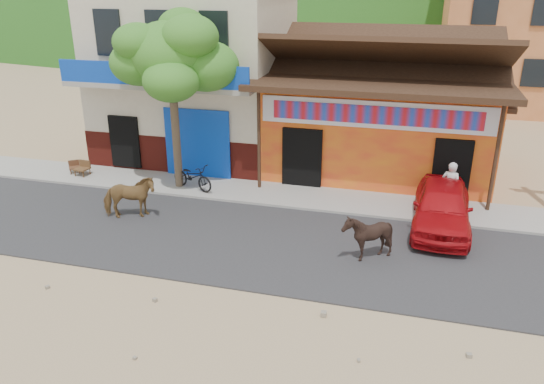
{
  "coord_description": "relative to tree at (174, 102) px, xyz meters",
  "views": [
    {
      "loc": [
        3.18,
        -10.35,
        7.0
      ],
      "look_at": [
        -0.42,
        3.0,
        1.4
      ],
      "focal_mm": 35.0,
      "sensor_mm": 36.0,
      "label": 1
    }
  ],
  "objects": [
    {
      "name": "pedestrian",
      "position": [
        9.16,
        0.27,
        -2.2
      ],
      "size": [
        0.68,
        0.55,
        1.6
      ],
      "primitive_type": "imported",
      "rotation": [
        0.0,
        0.0,
        2.81
      ],
      "color": "silver",
      "rests_on": "sidewalk"
    },
    {
      "name": "cafe_chair_left",
      "position": [
        -3.95,
        0.02,
        -2.5
      ],
      "size": [
        0.51,
        0.51,
        1.01
      ],
      "primitive_type": null,
      "rotation": [
        0.0,
        0.0,
        -0.09
      ],
      "color": "#492418",
      "rests_on": "sidewalk"
    },
    {
      "name": "road",
      "position": [
        4.6,
        -3.3,
        -3.1
      ],
      "size": [
        60.0,
        5.0,
        0.04
      ],
      "primitive_type": "cube",
      "color": "#28282B",
      "rests_on": "ground"
    },
    {
      "name": "sidewalk",
      "position": [
        4.6,
        0.2,
        -3.06
      ],
      "size": [
        60.0,
        2.0,
        0.12
      ],
      "primitive_type": "cube",
      "color": "gray",
      "rests_on": "ground"
    },
    {
      "name": "cow_dark",
      "position": [
        6.96,
        -3.48,
        -2.42
      ],
      "size": [
        1.32,
        1.2,
        1.32
      ],
      "primitive_type": "imported",
      "rotation": [
        0.0,
        0.0,
        -1.7
      ],
      "color": "black",
      "rests_on": "road"
    },
    {
      "name": "dance_club",
      "position": [
        6.6,
        4.2,
        -1.32
      ],
      "size": [
        8.0,
        6.0,
        3.6
      ],
      "primitive_type": "cube",
      "color": "orange",
      "rests_on": "ground"
    },
    {
      "name": "ground",
      "position": [
        4.6,
        -5.8,
        -3.12
      ],
      "size": [
        120.0,
        120.0,
        0.0
      ],
      "primitive_type": "plane",
      "color": "#9E825B",
      "rests_on": "ground"
    },
    {
      "name": "tree",
      "position": [
        0.0,
        0.0,
        0.0
      ],
      "size": [
        3.0,
        3.0,
        6.0
      ],
      "primitive_type": null,
      "color": "#2D721E",
      "rests_on": "sidewalk"
    },
    {
      "name": "cafe_chair_right",
      "position": [
        -4.4,
        0.21,
        -2.58
      ],
      "size": [
        0.55,
        0.55,
        0.84
      ],
      "primitive_type": null,
      "rotation": [
        0.0,
        0.0,
        0.65
      ],
      "color": "#472217",
      "rests_on": "sidewalk"
    },
    {
      "name": "cow_tan",
      "position": [
        -0.39,
        -2.76,
        -2.4
      ],
      "size": [
        1.78,
        1.32,
        1.37
      ],
      "primitive_type": "imported",
      "rotation": [
        0.0,
        0.0,
        1.98
      ],
      "color": "brown",
      "rests_on": "road"
    },
    {
      "name": "scooter",
      "position": [
        0.6,
        -0.17,
        -2.54
      ],
      "size": [
        1.84,
        1.17,
        0.91
      ],
      "primitive_type": "imported",
      "rotation": [
        0.0,
        0.0,
        1.22
      ],
      "color": "black",
      "rests_on": "sidewalk"
    },
    {
      "name": "cafe_building",
      "position": [
        -0.9,
        4.2,
        0.38
      ],
      "size": [
        7.0,
        6.0,
        7.0
      ],
      "primitive_type": "cube",
      "color": "beige",
      "rests_on": "ground"
    },
    {
      "name": "red_car",
      "position": [
        8.9,
        -1.0,
        -2.38
      ],
      "size": [
        1.79,
        4.15,
        1.39
      ],
      "primitive_type": "imported",
      "rotation": [
        0.0,
        0.0,
        -0.03
      ],
      "color": "#AF0C12",
      "rests_on": "road"
    }
  ]
}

